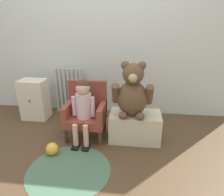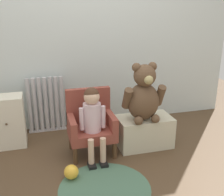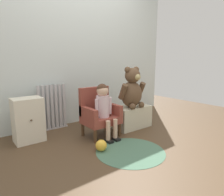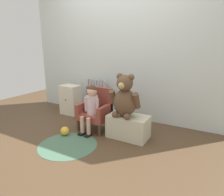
% 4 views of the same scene
% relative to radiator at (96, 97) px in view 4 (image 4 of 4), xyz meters
% --- Properties ---
extents(ground_plane, '(6.00, 6.00, 0.00)m').
position_rel_radiator_xyz_m(ground_plane, '(0.46, -1.14, -0.33)').
color(ground_plane, '#4E3925').
extents(back_wall, '(3.80, 0.05, 2.40)m').
position_rel_radiator_xyz_m(back_wall, '(0.46, 0.13, 0.87)').
color(back_wall, silver).
rests_on(back_wall, ground_plane).
extents(radiator, '(0.43, 0.05, 0.66)m').
position_rel_radiator_xyz_m(radiator, '(0.00, 0.00, 0.00)').
color(radiator, '#B7B5B8').
rests_on(radiator, ground_plane).
extents(small_dresser, '(0.35, 0.28, 0.55)m').
position_rel_radiator_xyz_m(small_dresser, '(-0.41, -0.26, -0.05)').
color(small_dresser, beige).
rests_on(small_dresser, ground_plane).
extents(child_armchair, '(0.45, 0.37, 0.64)m').
position_rel_radiator_xyz_m(child_armchair, '(0.40, -0.61, -0.02)').
color(child_armchair, brown).
rests_on(child_armchair, ground_plane).
extents(child_figure, '(0.25, 0.35, 0.71)m').
position_rel_radiator_xyz_m(child_figure, '(0.40, -0.72, 0.13)').
color(child_figure, silver).
rests_on(child_figure, ground_plane).
extents(low_bench, '(0.56, 0.32, 0.32)m').
position_rel_radiator_xyz_m(low_bench, '(0.97, -0.64, -0.16)').
color(low_bench, beige).
rests_on(low_bench, ground_plane).
extents(large_teddy_bear, '(0.43, 0.30, 0.59)m').
position_rel_radiator_xyz_m(large_teddy_bear, '(0.93, -0.69, 0.26)').
color(large_teddy_bear, brown).
rests_on(large_teddy_bear, low_bench).
extents(floor_rug, '(0.77, 0.77, 0.01)m').
position_rel_radiator_xyz_m(floor_rug, '(0.39, -1.25, -0.32)').
color(floor_rug, '#476C54').
rests_on(floor_rug, ground_plane).
extents(toy_ball, '(0.13, 0.13, 0.13)m').
position_rel_radiator_xyz_m(toy_ball, '(0.14, -1.04, -0.26)').
color(toy_ball, gold).
rests_on(toy_ball, ground_plane).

